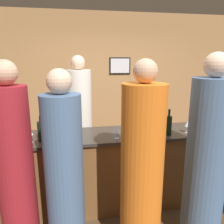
# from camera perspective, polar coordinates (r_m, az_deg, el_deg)

# --- Properties ---
(ground_plane) EXTENTS (14.00, 14.00, 0.00)m
(ground_plane) POSITION_cam_1_polar(r_m,az_deg,el_deg) (3.23, 5.19, -21.99)
(ground_plane) COLOR #4C3823
(back_wall) EXTENTS (8.00, 0.08, 2.80)m
(back_wall) POSITION_cam_1_polar(r_m,az_deg,el_deg) (4.64, -0.99, 7.67)
(back_wall) COLOR #A37547
(back_wall) RESTS_ON ground_plane
(bar_counter) EXTENTS (3.53, 0.62, 0.98)m
(bar_counter) POSITION_cam_1_polar(r_m,az_deg,el_deg) (2.97, 5.39, -14.23)
(bar_counter) COLOR brown
(bar_counter) RESTS_ON ground_plane
(bartender) EXTENTS (0.39, 0.39, 1.94)m
(bartender) POSITION_cam_1_polar(r_m,az_deg,el_deg) (3.53, -8.35, -2.70)
(bartender) COLOR silver
(bartender) RESTS_ON ground_plane
(guest_0) EXTENTS (0.38, 0.38, 1.89)m
(guest_0) POSITION_cam_1_polar(r_m,az_deg,el_deg) (2.07, 7.78, -15.60)
(guest_0) COLOR orange
(guest_0) RESTS_ON ground_plane
(guest_1) EXTENTS (0.35, 0.35, 1.81)m
(guest_1) POSITION_cam_1_polar(r_m,az_deg,el_deg) (2.13, -12.31, -15.93)
(guest_1) COLOR #4C6B93
(guest_1) RESTS_ON ground_plane
(guest_3) EXTENTS (0.40, 0.40, 1.95)m
(guest_3) POSITION_cam_1_polar(r_m,az_deg,el_deg) (2.39, 23.38, -11.79)
(guest_3) COLOR #4C6B93
(guest_3) RESTS_ON ground_plane
(guest_4) EXTENTS (0.33, 0.33, 1.88)m
(guest_4) POSITION_cam_1_polar(r_m,az_deg,el_deg) (2.22, -23.85, -14.36)
(guest_4) COLOR maroon
(guest_4) RESTS_ON ground_plane
(wine_bottle_0) EXTENTS (0.08, 0.08, 0.29)m
(wine_bottle_0) POSITION_cam_1_polar(r_m,az_deg,el_deg) (2.57, -18.05, -4.72)
(wine_bottle_0) COLOR black
(wine_bottle_0) RESTS_ON bar_counter
(wine_bottle_1) EXTENTS (0.08, 0.08, 0.32)m
(wine_bottle_1) POSITION_cam_1_polar(r_m,az_deg,el_deg) (2.73, 14.54, -3.32)
(wine_bottle_1) COLOR black
(wine_bottle_1) RESTS_ON bar_counter
(wine_glass_0) EXTENTS (0.07, 0.07, 0.15)m
(wine_glass_0) POSITION_cam_1_polar(r_m,az_deg,el_deg) (2.56, -20.65, -5.14)
(wine_glass_0) COLOR silver
(wine_glass_0) RESTS_ON bar_counter
(wine_glass_1) EXTENTS (0.07, 0.07, 0.16)m
(wine_glass_1) POSITION_cam_1_polar(r_m,az_deg,el_deg) (2.60, -14.28, -4.29)
(wine_glass_1) COLOR silver
(wine_glass_1) RESTS_ON bar_counter
(wine_glass_2) EXTENTS (0.08, 0.08, 0.15)m
(wine_glass_2) POSITION_cam_1_polar(r_m,az_deg,el_deg) (2.64, -26.56, -5.17)
(wine_glass_2) COLOR silver
(wine_glass_2) RESTS_ON bar_counter
(wine_glass_3) EXTENTS (0.08, 0.08, 0.14)m
(wine_glass_3) POSITION_cam_1_polar(r_m,az_deg,el_deg) (2.52, 1.31, -4.74)
(wine_glass_3) COLOR silver
(wine_glass_3) RESTS_ON bar_counter
(wine_glass_4) EXTENTS (0.08, 0.08, 0.16)m
(wine_glass_4) POSITION_cam_1_polar(r_m,az_deg,el_deg) (2.87, 19.20, -2.95)
(wine_glass_4) COLOR silver
(wine_glass_4) RESTS_ON bar_counter
(wine_glass_5) EXTENTS (0.07, 0.07, 0.16)m
(wine_glass_5) POSITION_cam_1_polar(r_m,az_deg,el_deg) (3.10, 22.96, -2.03)
(wine_glass_5) COLOR silver
(wine_glass_5) RESTS_ON bar_counter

